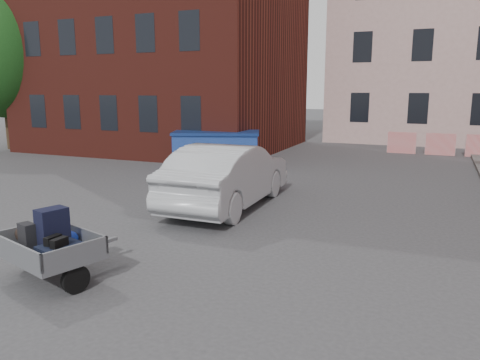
% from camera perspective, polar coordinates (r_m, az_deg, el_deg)
% --- Properties ---
extents(ground, '(120.00, 120.00, 0.00)m').
position_cam_1_polar(ground, '(9.79, -2.67, -7.03)').
color(ground, '#38383A').
rests_on(ground, ground).
extents(building_brick, '(12.00, 10.00, 14.00)m').
position_cam_1_polar(building_brick, '(25.35, -8.88, 19.99)').
color(building_brick, '#591E16').
rests_on(building_brick, ground).
extents(far_building, '(6.00, 6.00, 8.00)m').
position_cam_1_polar(far_building, '(38.75, -15.79, 12.15)').
color(far_building, maroon).
rests_on(far_building, ground).
extents(tree, '(5.28, 5.28, 8.30)m').
position_cam_1_polar(tree, '(26.61, -26.98, 14.55)').
color(tree, '#3D2B1C').
rests_on(tree, ground).
extents(barriers, '(4.70, 0.18, 1.00)m').
position_cam_1_polar(barriers, '(23.52, 23.24, 4.02)').
color(barriers, red).
rests_on(barriers, ground).
extents(trailer, '(1.85, 1.97, 1.20)m').
position_cam_1_polar(trailer, '(8.09, -22.26, -7.29)').
color(trailer, black).
rests_on(trailer, ground).
extents(dumpster, '(3.71, 2.76, 1.39)m').
position_cam_1_polar(dumpster, '(18.40, -2.89, 3.80)').
color(dumpster, '#204099').
rests_on(dumpster, ground).
extents(silver_car, '(1.84, 5.03, 1.65)m').
position_cam_1_polar(silver_car, '(12.15, -1.48, 0.58)').
color(silver_car, '#B4B7BC').
rests_on(silver_car, ground).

